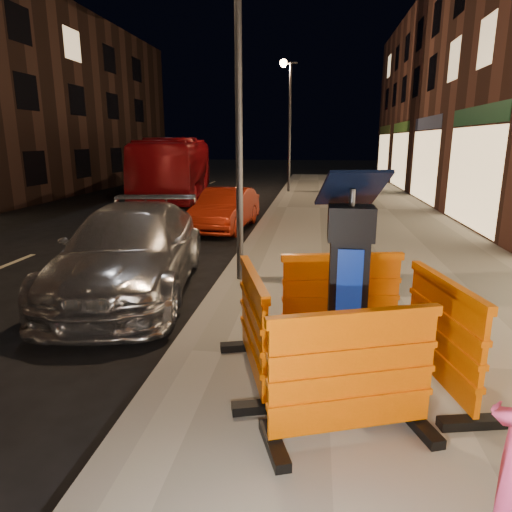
# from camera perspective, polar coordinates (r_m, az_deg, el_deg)

# --- Properties ---
(ground_plane) EXTENTS (120.00, 120.00, 0.00)m
(ground_plane) POSITION_cam_1_polar(r_m,az_deg,el_deg) (5.79, -9.39, -12.82)
(ground_plane) COLOR black
(ground_plane) RESTS_ON ground
(sidewalk) EXTENTS (6.00, 60.00, 0.15)m
(sidewalk) POSITION_cam_1_polar(r_m,az_deg,el_deg) (5.72, 21.62, -13.20)
(sidewalk) COLOR gray
(sidewalk) RESTS_ON ground
(kerb) EXTENTS (0.30, 60.00, 0.15)m
(kerb) POSITION_cam_1_polar(r_m,az_deg,el_deg) (5.76, -9.42, -12.15)
(kerb) COLOR slate
(kerb) RESTS_ON ground
(parking_kiosk) EXTENTS (0.80, 0.80, 2.08)m
(parking_kiosk) POSITION_cam_1_polar(r_m,az_deg,el_deg) (4.64, 11.38, -3.94)
(parking_kiosk) COLOR black
(parking_kiosk) RESTS_ON sidewalk
(barrier_front) EXTENTS (1.61, 1.07, 1.16)m
(barrier_front) POSITION_cam_1_polar(r_m,az_deg,el_deg) (3.95, 11.96, -14.61)
(barrier_front) COLOR #E86100
(barrier_front) RESTS_ON sidewalk
(barrier_back) EXTENTS (1.58, 0.89, 1.16)m
(barrier_back) POSITION_cam_1_polar(r_m,az_deg,el_deg) (5.69, 10.54, -5.38)
(barrier_back) COLOR #E86100
(barrier_back) RESTS_ON sidewalk
(barrier_kerbside) EXTENTS (1.01, 1.60, 1.16)m
(barrier_kerbside) POSITION_cam_1_polar(r_m,az_deg,el_deg) (4.83, -0.33, -8.75)
(barrier_kerbside) COLOR #E86100
(barrier_kerbside) RESTS_ON sidewalk
(barrier_bldgside) EXTENTS (0.92, 1.58, 1.16)m
(barrier_bldgside) POSITION_cam_1_polar(r_m,az_deg,el_deg) (4.97, 22.26, -9.21)
(barrier_bldgside) COLOR #E86100
(barrier_bldgside) RESTS_ON sidewalk
(car_silver) EXTENTS (2.82, 5.39, 1.49)m
(car_silver) POSITION_cam_1_polar(r_m,az_deg,el_deg) (8.49, -14.98, -4.21)
(car_silver) COLOR #B7B7BC
(car_silver) RESTS_ON ground
(car_red) EXTENTS (1.62, 3.84, 1.23)m
(car_red) POSITION_cam_1_polar(r_m,az_deg,el_deg) (13.91, -3.79, 3.36)
(car_red) COLOR #A8230F
(car_red) RESTS_ON ground
(bus_doubledecker) EXTENTS (3.80, 10.07, 2.74)m
(bus_doubledecker) POSITION_cam_1_polar(r_m,az_deg,el_deg) (21.63, -9.83, 7.09)
(bus_doubledecker) COLOR maroon
(bus_doubledecker) RESTS_ON ground
(street_lamp_mid) EXTENTS (0.12, 0.12, 6.00)m
(street_lamp_mid) POSITION_cam_1_polar(r_m,az_deg,el_deg) (8.05, -2.16, 18.03)
(street_lamp_mid) COLOR #3F3F44
(street_lamp_mid) RESTS_ON sidewalk
(street_lamp_far) EXTENTS (0.12, 0.12, 6.00)m
(street_lamp_far) POSITION_cam_1_polar(r_m,az_deg,el_deg) (22.97, 4.23, 15.53)
(street_lamp_far) COLOR #3F3F44
(street_lamp_far) RESTS_ON sidewalk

